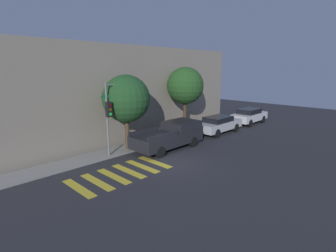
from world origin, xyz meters
The scene contains 10 objects.
ground_plane centered at (0.00, 0.00, 0.00)m, with size 60.00×60.00×0.00m, color #28282D.
sidewalk centered at (0.00, 4.00, 0.07)m, with size 26.00×1.61×0.14m, color gray.
building_row centered at (0.00, 8.21, 3.53)m, with size 26.00×6.00×7.07m, color gray.
crosswalk centered at (-3.01, 0.80, 0.00)m, with size 5.25×2.60×0.00m.
traffic_light_pole centered at (-1.53, 3.37, 3.20)m, with size 2.39×0.56×4.61m.
pickup_truck centered at (2.12, 2.10, 0.91)m, with size 5.24×2.14×1.75m.
sedan_near_corner centered at (8.06, 2.10, 0.79)m, with size 4.69×1.84×1.45m.
sedan_middle centered at (13.51, 2.10, 0.82)m, with size 4.45×1.82×1.53m.
tree_near_corner centered at (-0.29, 3.79, 3.49)m, with size 3.10×3.10×5.05m.
tree_midblock centered at (5.60, 3.79, 4.05)m, with size 2.96×2.96×5.55m.
Camera 1 is at (-10.58, -9.99, 5.43)m, focal length 28.00 mm.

